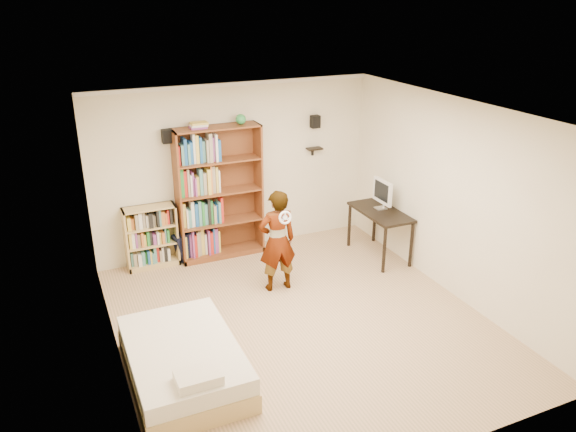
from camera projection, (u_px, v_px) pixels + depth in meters
name	position (u px, v px, depth m)	size (l,w,h in m)	color
ground	(302.00, 321.00, 7.23)	(4.50, 5.00, 0.01)	tan
room_shell	(303.00, 193.00, 6.57)	(4.52, 5.02, 2.71)	silver
crown_molding	(304.00, 116.00, 6.23)	(4.50, 5.00, 0.06)	silver
speaker_left	(167.00, 136.00, 8.12)	(0.14, 0.12, 0.20)	black
speaker_right	(315.00, 122.00, 9.02)	(0.14, 0.12, 0.20)	black
wall_shelf	(314.00, 149.00, 9.20)	(0.25, 0.16, 0.03)	black
tall_bookshelf	(219.00, 193.00, 8.67)	(1.32, 0.39, 2.09)	brown
low_bookshelf	(151.00, 237.00, 8.51)	(0.78, 0.29, 0.98)	tan
computer_desk	(379.00, 233.00, 8.88)	(0.56, 1.13, 0.77)	black
imac	(381.00, 195.00, 8.74)	(0.09, 0.47, 0.47)	white
daybed	(183.00, 357.00, 6.10)	(1.15, 1.77, 0.52)	silver
person	(277.00, 241.00, 7.77)	(0.54, 0.35, 1.48)	black
wii_wheel	(285.00, 218.00, 7.36)	(0.18, 0.18, 0.03)	white
navy_bag	(187.00, 246.00, 8.77)	(0.38, 0.24, 0.51)	black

